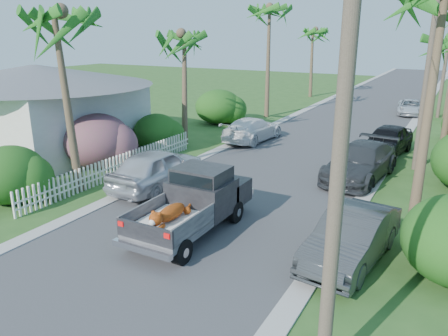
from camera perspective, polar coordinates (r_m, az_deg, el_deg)
The scene contains 24 objects.
ground at distance 13.00m, azimuth -9.41°, elevation -11.74°, with size 120.00×120.00×0.00m, color #2A511E.
road at distance 35.12m, azimuth 16.63°, elevation 6.38°, with size 8.00×100.00×0.02m, color #38383A.
curb_left at distance 36.25m, azimuth 9.96°, elevation 7.20°, with size 0.60×100.00×0.06m, color #A5A39E.
curb_right at distance 34.49m, azimuth 23.62°, elevation 5.49°, with size 0.60×100.00×0.06m, color #A5A39E.
pickup_truck at distance 14.34m, azimuth -3.49°, elevation -4.19°, with size 1.98×5.12×2.06m.
parked_car_rn at distance 12.96m, azimuth 16.35°, elevation -8.68°, with size 1.56×4.46×1.47m, color #303335.
parked_car_rm at distance 20.17m, azimuth 17.39°, elevation 0.73°, with size 2.16×5.33×1.55m, color #323438.
parked_car_rf at distance 24.73m, azimuth 20.54°, elevation 3.40°, with size 1.81×4.51×1.54m, color black.
parked_car_rd at distance 37.71m, azimuth 23.20°, elevation 7.29°, with size 1.91×4.15×1.15m, color silver.
parked_car_ln at distance 18.41m, azimuth -8.70°, elevation -0.02°, with size 1.96×4.87×1.66m, color silver.
parked_car_lf at distance 26.17m, azimuth 3.75°, elevation 5.04°, with size 1.95×4.80×1.39m, color white.
palm_l_a at distance 17.88m, azimuth -20.93°, elevation 18.42°, with size 4.40×4.40×8.20m.
palm_l_b at distance 25.08m, azimuth -5.36°, elevation 17.02°, with size 4.40×4.40×7.40m.
palm_l_c at distance 33.56m, azimuth 5.98°, elevation 20.09°, with size 4.40×4.40×9.20m.
palm_l_d at distance 44.94m, azimuth 11.61°, elevation 17.25°, with size 4.40×4.40×7.70m.
shrub_l_a at distance 18.43m, azimuth -26.31°, elevation -0.78°, with size 2.60×2.86×2.20m, color #1F4E16.
shrub_l_b at distance 21.66m, azimuth -16.15°, elevation 3.41°, with size 3.00×3.30×2.60m, color #B61A74.
shrub_l_c at distance 24.39m, azimuth -8.83°, elevation 4.68°, with size 2.40×2.64×2.00m, color #1F4E16.
shrub_l_d at distance 31.23m, azimuth -0.74°, elevation 8.02°, with size 3.20×3.52×2.40m, color #1F4E16.
picket_fence at distance 20.31m, azimuth -13.32°, elevation 0.38°, with size 0.10×11.00×1.00m, color white.
house_left at distance 26.00m, azimuth -23.00°, elevation 6.81°, with size 9.00×8.00×4.60m.
utility_pole_a at distance 7.18m, azimuth 15.02°, elevation 3.32°, with size 1.60×0.26×9.00m.
utility_pole_b at distance 21.92m, azimuth 25.06°, elevation 11.41°, with size 1.60×0.26×9.00m.
utility_pole_c at distance 36.87m, azimuth 27.05°, elevation 12.95°, with size 1.60×0.26×9.00m.
Camera 1 is at (7.22, -8.80, 6.27)m, focal length 35.00 mm.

